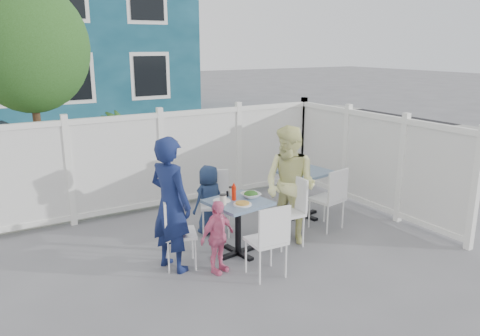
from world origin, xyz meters
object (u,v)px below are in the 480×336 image
toddler (217,237)px  spare_table (304,181)px  main_table (238,213)px  chair_near (270,236)px  chair_left (174,228)px  chair_right (291,206)px  woman (290,185)px  man (171,204)px  boy (209,199)px  chair_back (215,197)px

toddler → spare_table: bearing=7.0°
main_table → chair_near: size_ratio=0.87×
chair_left → chair_right: chair_right is taller
chair_near → woman: 1.16m
main_table → man: man is taller
spare_table → boy: bearing=173.8°
chair_left → boy: bearing=149.3°
man → spare_table: bearing=-97.3°
toddler → woman: bearing=-4.5°
toddler → main_table: bearing=14.9°
main_table → spare_table: bearing=22.8°
chair_left → chair_right: size_ratio=0.93×
boy → chair_right: bearing=119.0°
spare_table → chair_right: (-0.81, -0.74, -0.04)m
main_table → chair_right: bearing=-5.0°
chair_left → woman: (1.67, -0.08, 0.30)m
man → boy: 1.22m
main_table → woman: woman is taller
chair_right → boy: boy is taller
chair_right → chair_back: bearing=41.3°
main_table → toddler: size_ratio=0.88×
man → boy: (0.90, 0.77, -0.32)m
main_table → woman: bearing=1.1°
man → woman: size_ratio=1.02×
main_table → chair_back: chair_back is taller
toddler → chair_near: bearing=-62.8°
spare_table → chair_left: bearing=-166.7°
spare_table → chair_back: (-1.51, 0.13, -0.05)m
chair_right → woman: bearing=-25.1°
woman → man: bearing=-112.2°
main_table → man: size_ratio=0.48×
chair_near → woman: size_ratio=0.56×
spare_table → man: man is taller
woman → chair_right: bearing=-48.3°
chair_back → woman: 1.12m
spare_table → chair_left: size_ratio=0.93×
chair_near → man: 1.22m
boy → chair_back: bearing=141.6°
chair_left → boy: 1.14m
woman → toddler: 1.37m
chair_back → spare_table: bearing=-160.7°
spare_table → woman: size_ratio=0.50×
chair_near → toddler: bearing=138.3°
chair_right → boy: 1.19m
chair_right → woman: woman is taller
chair_right → chair_back: (-0.70, 0.87, -0.02)m
woman → boy: 1.20m
spare_table → chair_right: 1.10m
chair_back → toddler: chair_back is taller
chair_left → spare_table: bearing=121.5°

